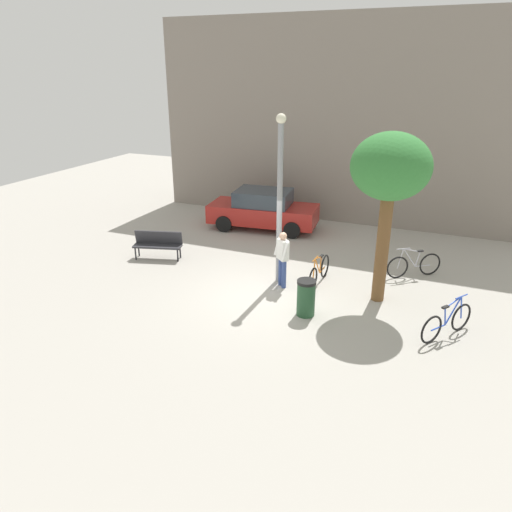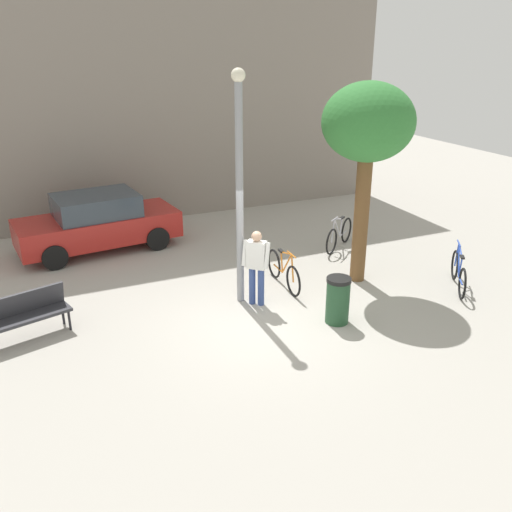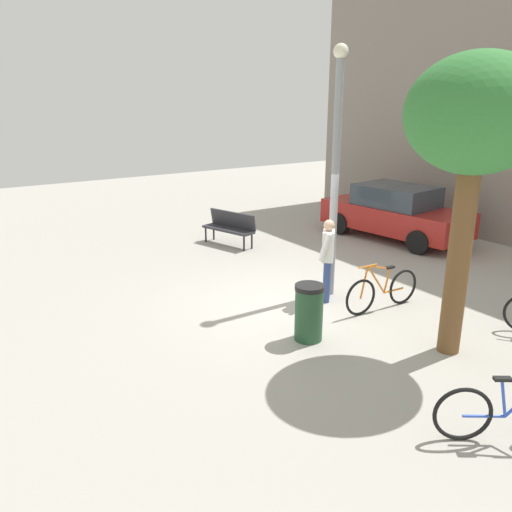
{
  "view_description": "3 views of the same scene",
  "coord_description": "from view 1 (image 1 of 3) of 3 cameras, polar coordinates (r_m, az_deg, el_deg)",
  "views": [
    {
      "loc": [
        4.51,
        -11.38,
        6.06
      ],
      "look_at": [
        -0.34,
        0.13,
        1.09
      ],
      "focal_mm": 33.79,
      "sensor_mm": 36.0,
      "label": 1
    },
    {
      "loc": [
        -4.18,
        -9.06,
        5.4
      ],
      "look_at": [
        0.15,
        0.6,
        1.19
      ],
      "focal_mm": 38.7,
      "sensor_mm": 36.0,
      "label": 2
    },
    {
      "loc": [
        7.47,
        -5.76,
        3.93
      ],
      "look_at": [
        -1.07,
        -0.07,
        0.74
      ],
      "focal_mm": 35.93,
      "sensor_mm": 36.0,
      "label": 3
    }
  ],
  "objects": [
    {
      "name": "park_bench",
      "position": [
        16.4,
        -11.53,
        1.57
      ],
      "size": [
        1.67,
        0.9,
        0.92
      ],
      "color": "#2D2D33",
      "rests_on": "ground_plane"
    },
    {
      "name": "bicycle_blue",
      "position": [
        12.38,
        21.67,
        -7.29
      ],
      "size": [
        1.07,
        1.52,
        0.97
      ],
      "color": "black",
      "rests_on": "ground_plane"
    },
    {
      "name": "person_by_lamppost",
      "position": [
        13.84,
        3.16,
        0.05
      ],
      "size": [
        0.58,
        0.57,
        1.67
      ],
      "color": "#334784",
      "rests_on": "ground_plane"
    },
    {
      "name": "bicycle_orange",
      "position": [
        14.32,
        7.46,
        -1.87
      ],
      "size": [
        0.14,
        1.81,
        0.97
      ],
      "color": "black",
      "rests_on": "ground_plane"
    },
    {
      "name": "ground_plane",
      "position": [
        13.66,
        1.08,
        -4.66
      ],
      "size": [
        36.0,
        36.0,
        0.0
      ],
      "primitive_type": "plane",
      "color": "#A8A399"
    },
    {
      "name": "bicycle_silver",
      "position": [
        15.45,
        18.16,
        -1.02
      ],
      "size": [
        1.49,
        1.11,
        0.97
      ],
      "color": "black",
      "rests_on": "ground_plane"
    },
    {
      "name": "lamppost",
      "position": [
        13.67,
        2.83,
        7.42
      ],
      "size": [
        0.28,
        0.28,
        4.87
      ],
      "color": "gray",
      "rests_on": "ground_plane"
    },
    {
      "name": "building_facade",
      "position": [
        20.56,
        10.4,
        15.46
      ],
      "size": [
        15.33,
        2.0,
        7.91
      ],
      "primitive_type": "cube",
      "color": "gray",
      "rests_on": "ground_plane"
    },
    {
      "name": "plaza_tree",
      "position": [
        12.7,
        15.62,
        9.71
      ],
      "size": [
        2.02,
        2.02,
        4.56
      ],
      "color": "brown",
      "rests_on": "ground_plane"
    },
    {
      "name": "parked_car_red",
      "position": [
        18.99,
        0.86,
        5.51
      ],
      "size": [
        4.36,
        2.18,
        1.55
      ],
      "color": "#AD231E",
      "rests_on": "ground_plane"
    },
    {
      "name": "trash_bin",
      "position": [
        12.49,
        5.94,
        -4.93
      ],
      "size": [
        0.5,
        0.5,
        0.98
      ],
      "color": "#234C2D",
      "rests_on": "ground_plane"
    }
  ]
}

